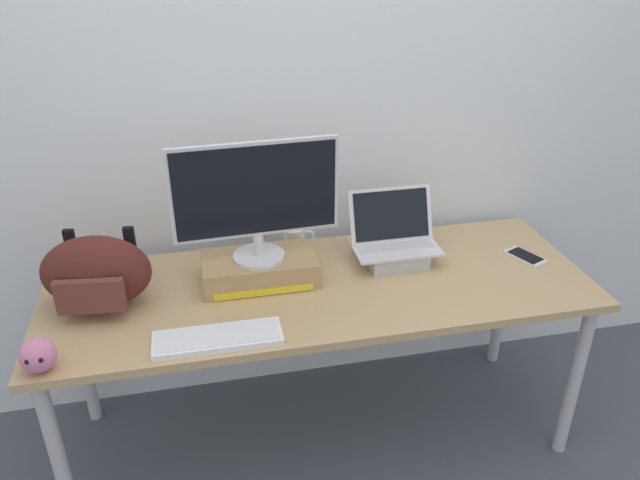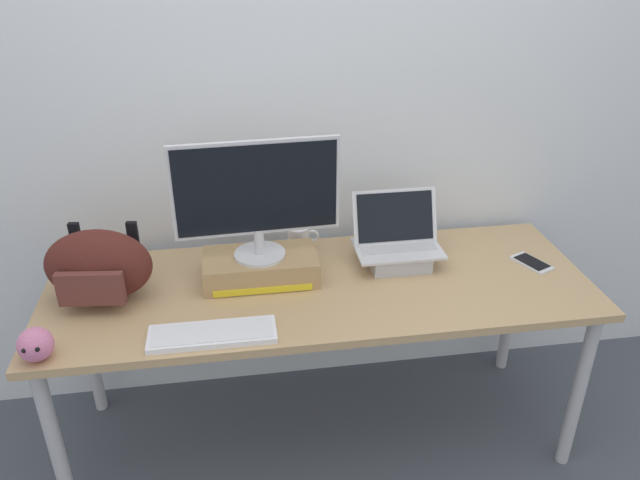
{
  "view_description": "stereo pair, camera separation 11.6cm",
  "coord_description": "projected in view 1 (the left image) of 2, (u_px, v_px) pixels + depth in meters",
  "views": [
    {
      "loc": [
        -0.41,
        -1.87,
        1.91
      ],
      "look_at": [
        0.0,
        0.0,
        0.91
      ],
      "focal_mm": 34.55,
      "sensor_mm": 36.0,
      "label": 1
    },
    {
      "loc": [
        -0.29,
        -1.89,
        1.91
      ],
      "look_at": [
        0.0,
        0.0,
        0.91
      ],
      "focal_mm": 34.55,
      "sensor_mm": 36.0,
      "label": 2
    }
  ],
  "objects": [
    {
      "name": "desktop_monitor",
      "position": [
        256.0,
        197.0,
        2.1
      ],
      "size": [
        0.58,
        0.19,
        0.43
      ],
      "rotation": [
        0.0,
        0.0,
        0.05
      ],
      "color": "silver",
      "rests_on": "toner_box_yellow"
    },
    {
      "name": "back_wall",
      "position": [
        295.0,
        96.0,
        2.37
      ],
      "size": [
        7.0,
        0.1,
        2.6
      ],
      "primitive_type": "cube",
      "color": "silver",
      "rests_on": "ground"
    },
    {
      "name": "cell_phone",
      "position": [
        525.0,
        257.0,
        2.41
      ],
      "size": [
        0.13,
        0.17,
        0.01
      ],
      "rotation": [
        0.0,
        0.0,
        0.41
      ],
      "color": "silver",
      "rests_on": "desk"
    },
    {
      "name": "open_laptop",
      "position": [
        394.0,
        247.0,
        2.37
      ],
      "size": [
        0.33,
        0.22,
        0.27
      ],
      "rotation": [
        0.0,
        0.0,
        -0.0
      ],
      "color": "#ADADB2",
      "rests_on": "desk"
    },
    {
      "name": "plush_toy",
      "position": [
        38.0,
        355.0,
        1.79
      ],
      "size": [
        0.11,
        0.11,
        0.11
      ],
      "color": "#CC7099",
      "rests_on": "desk"
    },
    {
      "name": "messenger_backpack",
      "position": [
        96.0,
        273.0,
        2.06
      ],
      "size": [
        0.38,
        0.26,
        0.26
      ],
      "rotation": [
        0.0,
        0.0,
        -0.11
      ],
      "color": "#4C1E19",
      "rests_on": "desk"
    },
    {
      "name": "desk",
      "position": [
        320.0,
        299.0,
        2.27
      ],
      "size": [
        1.97,
        0.71,
        0.73
      ],
      "color": "tan",
      "rests_on": "ground"
    },
    {
      "name": "coffee_mug",
      "position": [
        295.0,
        239.0,
        2.45
      ],
      "size": [
        0.13,
        0.08,
        0.1
      ],
      "color": "silver",
      "rests_on": "desk"
    },
    {
      "name": "toner_box_yellow",
      "position": [
        260.0,
        269.0,
        2.24
      ],
      "size": [
        0.41,
        0.22,
        0.1
      ],
      "color": "#A88456",
      "rests_on": "desk"
    },
    {
      "name": "external_keyboard",
      "position": [
        218.0,
        338.0,
        1.93
      ],
      "size": [
        0.41,
        0.14,
        0.02
      ],
      "rotation": [
        0.0,
        0.0,
        -0.01
      ],
      "color": "white",
      "rests_on": "desk"
    },
    {
      "name": "ground_plane",
      "position": [
        320.0,
        431.0,
        2.58
      ],
      "size": [
        20.0,
        20.0,
        0.0
      ],
      "primitive_type": "plane",
      "color": "#474C56"
    }
  ]
}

